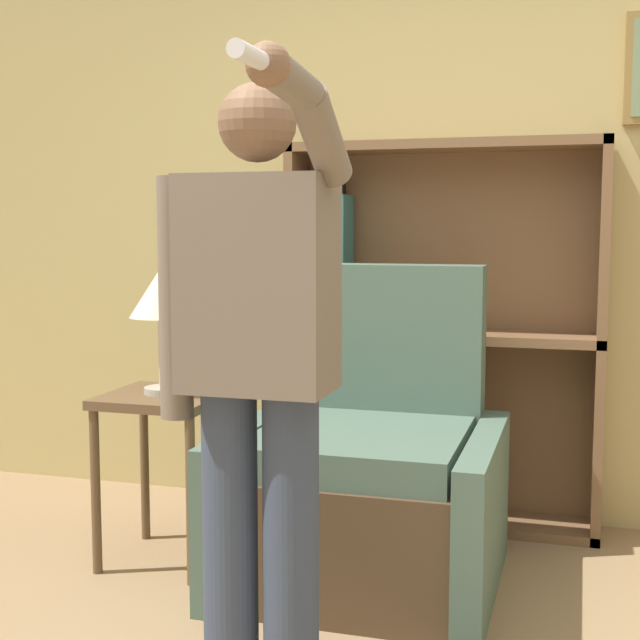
{
  "coord_description": "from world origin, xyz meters",
  "views": [
    {
      "loc": [
        0.54,
        -1.96,
        1.31
      ],
      "look_at": [
        -0.23,
        0.66,
        1.02
      ],
      "focal_mm": 50.0,
      "sensor_mm": 36.0,
      "label": 1
    }
  ],
  "objects": [
    {
      "name": "armchair",
      "position": [
        -0.2,
        1.18,
        0.36
      ],
      "size": [
        0.96,
        0.93,
        1.15
      ],
      "color": "#4C3823",
      "rests_on": "ground_plane"
    },
    {
      "name": "side_table",
      "position": [
        -0.99,
        1.1,
        0.54
      ],
      "size": [
        0.44,
        0.44,
        0.66
      ],
      "color": "brown",
      "rests_on": "ground_plane"
    },
    {
      "name": "bookcase",
      "position": [
        -0.19,
        1.87,
        0.8
      ],
      "size": [
        1.35,
        0.28,
        1.66
      ],
      "color": "brown",
      "rests_on": "ground_plane"
    },
    {
      "name": "wall_back",
      "position": [
        0.01,
        2.03,
        1.4
      ],
      "size": [
        8.0,
        0.11,
        2.8
      ],
      "color": "tan",
      "rests_on": "ground_plane"
    },
    {
      "name": "table_lamp",
      "position": [
        -0.99,
        1.1,
        1.03
      ],
      "size": [
        0.25,
        0.25,
        0.49
      ],
      "color": "#B7B2A8",
      "rests_on": "side_table"
    },
    {
      "name": "person_standing",
      "position": [
        -0.27,
        0.19,
        0.95
      ],
      "size": [
        0.53,
        0.78,
        1.67
      ],
      "color": "#384256",
      "rests_on": "ground_plane"
    }
  ]
}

